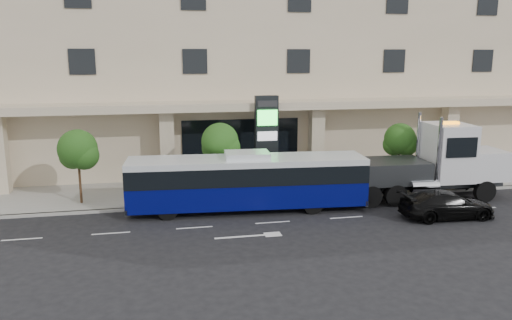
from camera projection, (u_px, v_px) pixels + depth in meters
The scene contains 11 objects.
ground at pixel (266, 214), 26.97m from camera, with size 120.00×120.00×0.00m, color black.
sidewalk at pixel (249, 189), 31.75m from camera, with size 120.00×6.00×0.15m, color gray.
curb at pixel (259, 202), 28.88m from camera, with size 120.00×0.30×0.15m, color gray.
convention_center at pixel (224, 35), 39.71m from camera, with size 60.00×17.60×20.00m.
tree_left at pixel (78, 152), 27.83m from camera, with size 2.27×2.20×4.22m.
tree_mid at pixel (220, 144), 29.36m from camera, with size 2.28×2.20×4.38m.
tree_right at pixel (400, 141), 31.65m from camera, with size 2.10×2.00×4.04m.
city_bus at pixel (247, 181), 27.26m from camera, with size 13.08×3.64×3.27m.
tow_truck at pixel (431, 164), 29.46m from camera, with size 11.08×3.13×5.04m.
black_sedan at pixel (447, 205), 26.15m from camera, with size 2.02×4.96×1.44m, color black.
signage_pylon at pixel (266, 141), 31.54m from camera, with size 1.45×0.55×5.79m.
Camera 1 is at (-5.69, -25.17, 8.39)m, focal length 35.00 mm.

